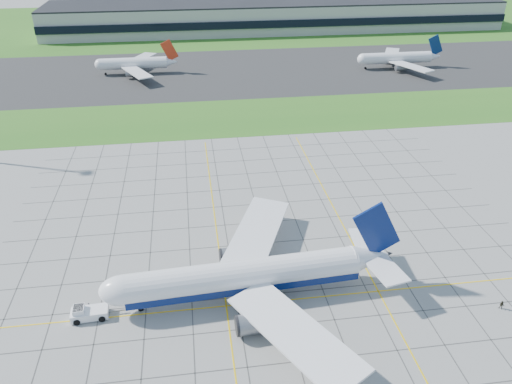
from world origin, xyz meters
TOP-DOWN VIEW (x-y plane):
  - ground at (0.00, 0.00)m, footprint 1400.00×1400.00m
  - grass_median at (0.00, 90.00)m, footprint 700.00×35.00m
  - asphalt_taxiway at (0.00, 145.00)m, footprint 700.00×75.00m
  - grass_far at (0.00, 255.00)m, footprint 700.00×145.00m
  - apron_markings at (0.43, 11.09)m, footprint 120.00×130.00m
  - terminal at (40.00, 229.87)m, footprint 260.00×43.00m
  - airliner at (-6.16, 0.06)m, footprint 54.01×54.60m
  - pushback_tug at (-33.67, -1.55)m, footprint 9.12×3.50m
  - crew_near at (-33.66, 0.18)m, footprint 0.69×0.72m
  - crew_far at (37.61, -9.52)m, footprint 1.04×1.05m
  - distant_jet_1 at (-35.38, 147.20)m, footprint 32.85×42.66m
  - distant_jet_2 at (78.51, 140.21)m, footprint 36.36×42.66m

SIDE VIEW (x-z plane):
  - ground at x=0.00m, z-range 0.00..0.00m
  - apron_markings at x=0.43m, z-range 0.00..0.03m
  - grass_median at x=0.00m, z-range 0.00..0.04m
  - grass_far at x=0.00m, z-range 0.00..0.04m
  - asphalt_taxiway at x=0.00m, z-range 0.01..0.05m
  - crew_near at x=-33.66m, z-range 0.00..1.67m
  - crew_far at x=37.61m, z-range 0.00..1.70m
  - pushback_tug at x=-33.67m, z-range -0.14..2.38m
  - distant_jet_1 at x=-35.38m, z-range -2.56..11.52m
  - distant_jet_2 at x=78.51m, z-range -2.55..11.52m
  - airliner at x=-6.16m, z-range -3.85..13.14m
  - terminal at x=40.00m, z-range -0.01..15.79m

